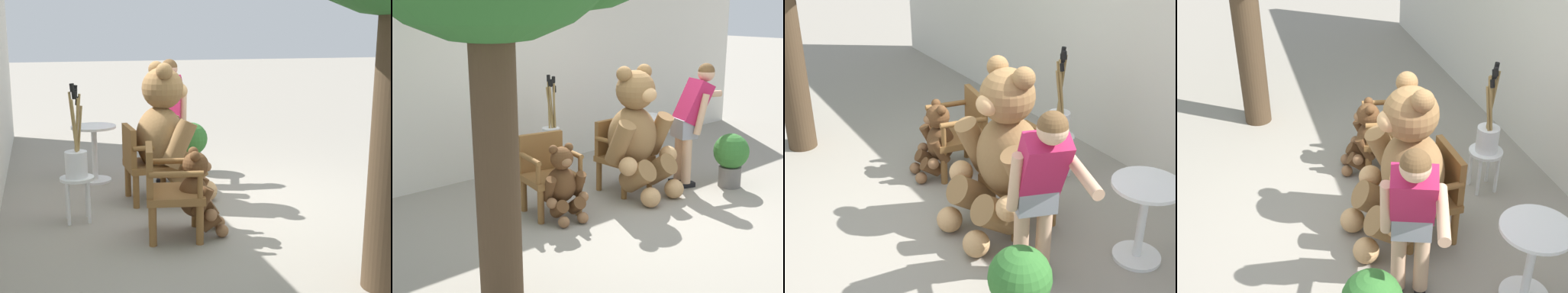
# 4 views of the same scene
# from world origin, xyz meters

# --- Properties ---
(ground_plane) EXTENTS (60.00, 60.00, 0.00)m
(ground_plane) POSITION_xyz_m (0.00, 0.00, 0.00)
(ground_plane) COLOR gray
(back_wall) EXTENTS (10.00, 0.16, 2.80)m
(back_wall) POSITION_xyz_m (0.00, 2.40, 1.40)
(back_wall) COLOR silver
(back_wall) RESTS_ON ground
(wooden_chair_left) EXTENTS (0.65, 0.61, 0.86)m
(wooden_chair_left) POSITION_xyz_m (-0.56, 0.76, 0.46)
(wooden_chair_left) COLOR brown
(wooden_chair_left) RESTS_ON ground
(wooden_chair_right) EXTENTS (0.58, 0.54, 0.86)m
(wooden_chair_right) POSITION_xyz_m (0.57, 0.76, 0.46)
(wooden_chair_right) COLOR brown
(wooden_chair_right) RESTS_ON ground
(teddy_bear_large) EXTENTS (0.93, 0.89, 1.55)m
(teddy_bear_large) POSITION_xyz_m (0.58, 0.50, 0.76)
(teddy_bear_large) COLOR olive
(teddy_bear_large) RESTS_ON ground
(teddy_bear_small) EXTENTS (0.51, 0.50, 0.82)m
(teddy_bear_small) POSITION_xyz_m (-0.58, 0.48, 0.40)
(teddy_bear_small) COLOR brown
(teddy_bear_small) RESTS_ON ground
(person_visitor) EXTENTS (0.84, 0.48, 1.54)m
(person_visitor) POSITION_xyz_m (1.35, 0.30, 0.91)
(person_visitor) COLOR black
(person_visitor) RESTS_ON ground
(white_stool) EXTENTS (0.34, 0.34, 0.46)m
(white_stool) POSITION_xyz_m (0.09, 1.54, 0.36)
(white_stool) COLOR white
(white_stool) RESTS_ON ground
(brush_bucket) EXTENTS (0.22, 0.22, 0.93)m
(brush_bucket) POSITION_xyz_m (0.09, 1.53, 0.67)
(brush_bucket) COLOR white
(brush_bucket) RESTS_ON white_stool
(round_side_table) EXTENTS (0.56, 0.56, 0.72)m
(round_side_table) POSITION_xyz_m (1.54, 1.21, 0.45)
(round_side_table) COLOR white
(round_side_table) RESTS_ON ground
(potted_plant) EXTENTS (0.44, 0.44, 0.68)m
(potted_plant) POSITION_xyz_m (1.66, -0.09, 0.40)
(potted_plant) COLOR slate
(potted_plant) RESTS_ON ground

